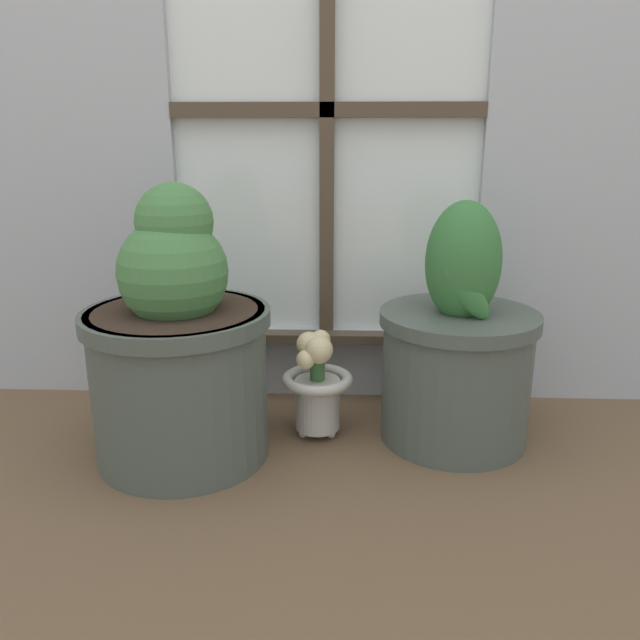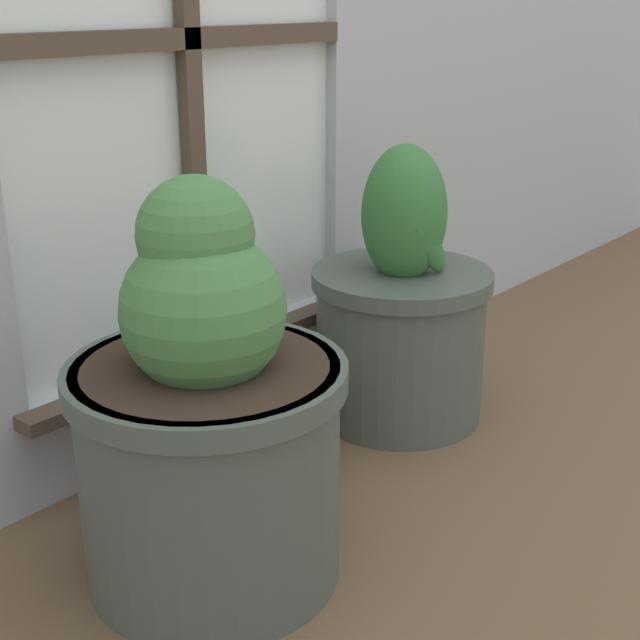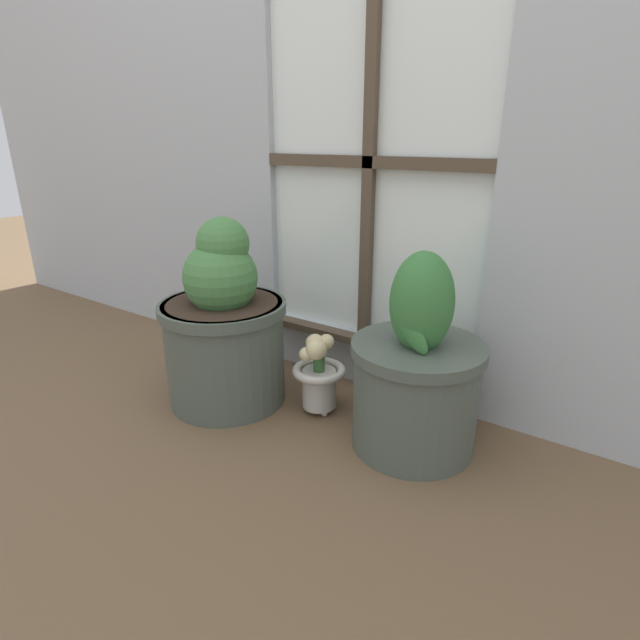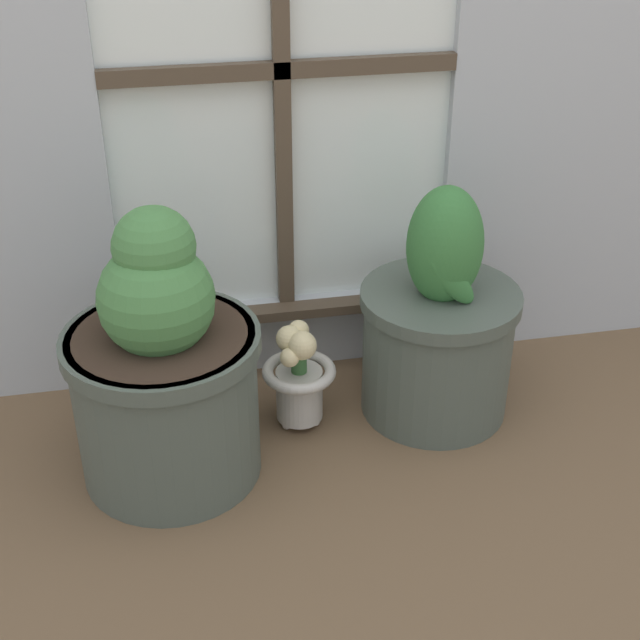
% 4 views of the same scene
% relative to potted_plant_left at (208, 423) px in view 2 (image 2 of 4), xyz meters
% --- Properties ---
extents(ground_plane, '(10.00, 10.00, 0.00)m').
position_rel_potted_plant_left_xyz_m(ground_plane, '(0.30, -0.17, -0.24)').
color(ground_plane, brown).
extents(potted_plant_left, '(0.39, 0.39, 0.59)m').
position_rel_potted_plant_left_xyz_m(potted_plant_left, '(0.00, 0.00, 0.00)').
color(potted_plant_left, '#4C564C').
rests_on(potted_plant_left, ground_plane).
extents(potted_plant_right, '(0.35, 0.35, 0.55)m').
position_rel_potted_plant_left_xyz_m(potted_plant_right, '(0.61, 0.10, -0.03)').
color(potted_plant_right, '#4C564C').
rests_on(potted_plant_right, ground_plane).
extents(flower_vase, '(0.16, 0.16, 0.25)m').
position_rel_potted_plant_left_xyz_m(flower_vase, '(0.29, 0.10, -0.11)').
color(flower_vase, '#BCB7AD').
rests_on(flower_vase, ground_plane).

